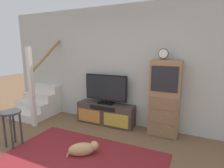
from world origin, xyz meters
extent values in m
cube|color=#B2B7B2|center=(0.00, 2.46, 1.35)|extent=(6.40, 0.12, 2.70)
cube|color=maroon|center=(0.00, 0.60, 0.01)|extent=(2.60, 1.80, 0.01)
cube|color=#423833|center=(-0.30, 2.20, 0.25)|extent=(1.38, 0.36, 0.49)
cube|color=#BC7533|center=(-0.64, 2.01, 0.21)|extent=(0.58, 0.02, 0.29)
cube|color=#B79333|center=(0.04, 2.01, 0.21)|extent=(0.58, 0.02, 0.29)
cube|color=black|center=(-0.30, 2.01, 0.44)|extent=(0.62, 0.02, 0.09)
cube|color=black|center=(-0.30, 2.22, 0.50)|extent=(0.36, 0.22, 0.02)
cylinder|color=black|center=(-0.30, 2.22, 0.54)|extent=(0.05, 0.05, 0.06)
cube|color=black|center=(-0.30, 2.22, 0.87)|extent=(1.03, 0.05, 0.60)
cube|color=black|center=(-0.30, 2.19, 0.87)|extent=(0.98, 0.01, 0.55)
cube|color=#93704C|center=(1.02, 2.21, 0.77)|extent=(0.58, 0.34, 1.54)
cube|color=brown|center=(1.02, 2.03, 0.14)|extent=(0.53, 0.02, 0.24)
sphere|color=olive|center=(1.02, 2.01, 0.14)|extent=(0.03, 0.03, 0.03)
cube|color=brown|center=(1.02, 2.03, 0.42)|extent=(0.53, 0.02, 0.24)
sphere|color=olive|center=(1.02, 2.01, 0.42)|extent=(0.03, 0.03, 0.03)
cube|color=brown|center=(1.02, 2.03, 0.71)|extent=(0.53, 0.02, 0.24)
sphere|color=olive|center=(1.02, 2.01, 0.71)|extent=(0.03, 0.03, 0.03)
cube|color=#232328|center=(1.02, 2.03, 1.19)|extent=(0.49, 0.02, 0.48)
cube|color=#4C3823|center=(0.96, 2.19, 1.55)|extent=(0.12, 0.08, 0.02)
cylinder|color=brown|center=(0.96, 2.19, 1.66)|extent=(0.19, 0.04, 0.19)
cylinder|color=silver|center=(0.96, 2.16, 1.66)|extent=(0.17, 0.01, 0.17)
cube|color=silver|center=(-2.25, 1.53, 0.10)|extent=(0.90, 0.26, 0.19)
cube|color=silver|center=(-2.25, 1.79, 0.19)|extent=(0.90, 0.26, 0.38)
cube|color=silver|center=(-2.25, 2.05, 0.29)|extent=(0.90, 0.26, 0.57)
cube|color=silver|center=(-2.25, 2.31, 0.38)|extent=(0.90, 0.26, 0.76)
cube|color=silver|center=(-2.25, 2.57, 0.47)|extent=(0.90, 0.26, 0.95)
cube|color=silver|center=(-1.75, 1.40, 0.90)|extent=(0.09, 0.09, 1.80)
cube|color=#9E7547|center=(-1.75, 2.05, 1.70)|extent=(0.06, 1.33, 0.99)
cylinder|color=#333338|center=(-1.46, 0.50, 0.31)|extent=(0.04, 0.04, 0.63)
cylinder|color=#333338|center=(-1.28, 0.50, 0.31)|extent=(0.04, 0.04, 0.63)
cylinder|color=#333338|center=(-1.46, 0.69, 0.31)|extent=(0.04, 0.04, 0.63)
cylinder|color=#333338|center=(-1.28, 0.69, 0.31)|extent=(0.04, 0.04, 0.63)
cylinder|color=#333338|center=(-1.37, 0.59, 0.65)|extent=(0.34, 0.34, 0.03)
ellipsoid|color=tan|center=(-0.07, 0.86, 0.11)|extent=(0.47, 0.42, 0.22)
sphere|color=tan|center=(0.10, 0.98, 0.15)|extent=(0.15, 0.15, 0.15)
cylinder|color=tan|center=(-0.24, 0.74, 0.08)|extent=(0.10, 0.09, 0.16)
camera|label=1|loc=(1.53, -1.40, 1.74)|focal=28.80mm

